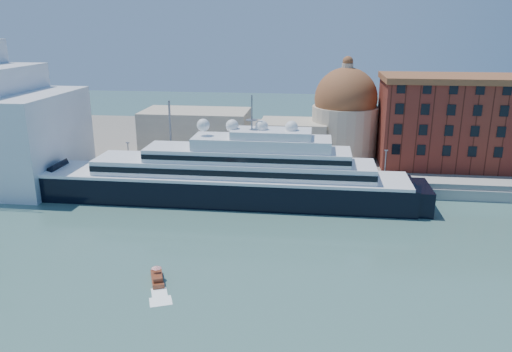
# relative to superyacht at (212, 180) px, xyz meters

# --- Properties ---
(ground) EXTENTS (400.00, 400.00, 0.00)m
(ground) POSITION_rel_superyacht_xyz_m (7.97, -23.00, -4.75)
(ground) COLOR #37605C
(ground) RESTS_ON ground
(quay) EXTENTS (180.00, 10.00, 2.50)m
(quay) POSITION_rel_superyacht_xyz_m (7.97, 11.00, -3.50)
(quay) COLOR gray
(quay) RESTS_ON ground
(land) EXTENTS (260.00, 72.00, 2.00)m
(land) POSITION_rel_superyacht_xyz_m (7.97, 52.00, -3.75)
(land) COLOR slate
(land) RESTS_ON ground
(quay_fence) EXTENTS (180.00, 0.10, 1.20)m
(quay_fence) POSITION_rel_superyacht_xyz_m (7.97, 6.50, -1.65)
(quay_fence) COLOR slate
(quay_fence) RESTS_ON quay
(superyacht) EXTENTS (92.02, 12.76, 27.50)m
(superyacht) POSITION_rel_superyacht_xyz_m (0.00, 0.00, 0.00)
(superyacht) COLOR black
(superyacht) RESTS_ON ground
(service_barge) EXTENTS (10.83, 4.52, 2.37)m
(service_barge) POSITION_rel_superyacht_xyz_m (-47.70, -2.43, -4.06)
(service_barge) COLOR white
(service_barge) RESTS_ON ground
(water_taxi) EXTENTS (3.54, 5.43, 2.45)m
(water_taxi) POSITION_rel_superyacht_xyz_m (-0.91, -36.98, -4.16)
(water_taxi) COLOR maroon
(water_taxi) RESTS_ON ground
(warehouse) EXTENTS (43.00, 19.00, 23.25)m
(warehouse) POSITION_rel_superyacht_xyz_m (59.97, 29.00, 9.04)
(warehouse) COLOR maroon
(warehouse) RESTS_ON land
(church) EXTENTS (66.00, 18.00, 25.50)m
(church) POSITION_rel_superyacht_xyz_m (14.36, 34.72, 6.16)
(church) COLOR beige
(church) RESTS_ON land
(lamp_posts) EXTENTS (120.80, 2.40, 18.00)m
(lamp_posts) POSITION_rel_superyacht_xyz_m (-4.69, 9.27, 5.09)
(lamp_posts) COLOR slate
(lamp_posts) RESTS_ON quay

